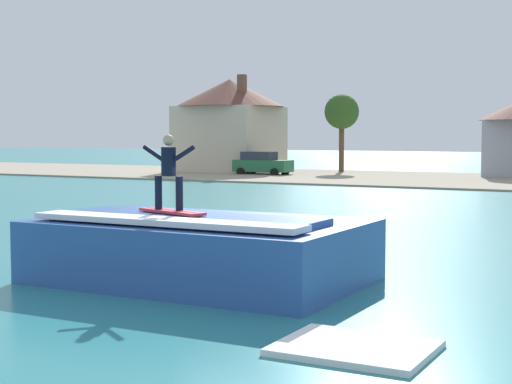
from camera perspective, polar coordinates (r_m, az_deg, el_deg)
The scene contains 8 objects.
ground_plane at distance 18.24m, azimuth -2.92°, elevation -5.97°, with size 260.00×260.00×0.00m, color teal.
wave_crest at distance 17.37m, azimuth -4.04°, elevation -4.11°, with size 6.91×4.38×1.51m.
surfboard at distance 17.21m, azimuth -6.08°, elevation -1.41°, with size 1.92×0.97×0.06m.
surfer at distance 17.23m, azimuth -6.30°, elevation 1.73°, with size 1.33×0.32×1.63m.
car_near_shore at distance 61.45m, azimuth 0.43°, elevation 2.06°, with size 4.50×2.10×1.86m.
house_with_chimney at distance 66.91m, azimuth -1.90°, elevation 5.11°, with size 9.16×9.16×8.06m.
tree_tall_bare at distance 65.55m, azimuth 6.18°, elevation 5.68°, with size 2.84×2.84×6.48m.
whitewater_patch at distance 12.06m, azimuth 7.13°, elevation -11.05°, with size 2.24×1.80×0.10m.
Camera 1 is at (9.32, -15.35, 3.21)m, focal length 55.68 mm.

